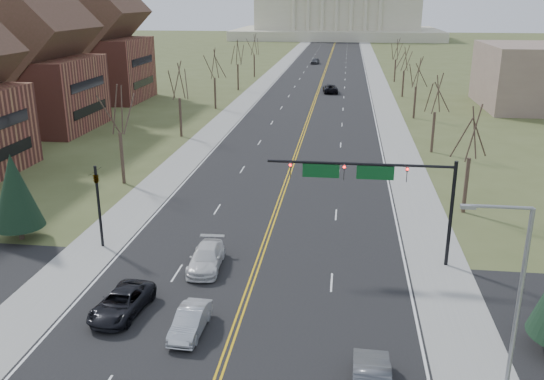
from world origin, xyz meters
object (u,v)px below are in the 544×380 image
(signal_left, at_px, (98,197))
(signal_mast, at_px, (374,180))
(car_far_nb, at_px, (330,88))
(car_sb_inner_second, at_px, (206,258))
(car_sb_inner_lead, at_px, (190,321))
(street_light, at_px, (514,293))
(car_far_sb, at_px, (315,61))
(car_nb_outer_lead, at_px, (371,380))
(car_sb_outer_lead, at_px, (122,303))

(signal_left, bearing_deg, signal_mast, -0.00)
(car_far_nb, bearing_deg, car_sb_inner_second, 79.60)
(signal_left, xyz_separation_m, car_sb_inner_lead, (9.22, -10.16, -3.04))
(signal_mast, distance_m, signal_left, 19.06)
(street_light, xyz_separation_m, car_far_sb, (-16.17, 137.50, -4.41))
(signal_mast, bearing_deg, car_nb_outer_lead, -91.55)
(car_nb_outer_lead, xyz_separation_m, car_sb_outer_lead, (-13.67, 5.36, -0.11))
(signal_left, xyz_separation_m, car_nb_outer_lead, (18.56, -14.12, -2.91))
(car_sb_inner_lead, distance_m, car_sb_inner_second, 7.75)
(street_light, distance_m, car_far_nb, 87.79)
(car_nb_outer_lead, bearing_deg, car_far_nb, -85.74)
(street_light, height_order, car_sb_inner_second, street_light)
(signal_left, distance_m, car_nb_outer_lead, 23.51)
(car_sb_inner_lead, xyz_separation_m, car_sb_outer_lead, (-4.33, 1.40, 0.02))
(car_sb_inner_second, bearing_deg, car_far_nb, 82.96)
(car_sb_inner_second, bearing_deg, signal_left, 160.48)
(car_far_sb, bearing_deg, signal_mast, -78.09)
(car_sb_inner_lead, xyz_separation_m, car_sb_inner_second, (-0.98, 7.69, 0.05))
(street_light, distance_m, car_far_sb, 138.52)
(signal_left, bearing_deg, street_light, -29.12)
(car_nb_outer_lead, distance_m, car_sb_inner_second, 15.57)
(car_nb_outer_lead, distance_m, car_sb_inner_lead, 10.15)
(car_nb_outer_lead, height_order, car_sb_inner_lead, car_nb_outer_lead)
(car_nb_outer_lead, bearing_deg, car_far_sb, -84.46)
(car_sb_outer_lead, bearing_deg, street_light, -7.10)
(signal_mast, height_order, car_far_sb, signal_mast)
(signal_mast, height_order, signal_left, signal_mast)
(street_light, relative_size, car_sb_inner_lead, 2.26)
(signal_mast, height_order, car_nb_outer_lead, signal_mast)
(signal_mast, bearing_deg, car_sb_outer_lead, -148.05)
(car_nb_outer_lead, distance_m, car_sb_outer_lead, 14.68)
(signal_left, bearing_deg, car_far_sb, 86.28)
(street_light, bearing_deg, car_sb_inner_second, 145.42)
(signal_mast, xyz_separation_m, street_light, (5.29, -13.50, -0.54))
(car_sb_inner_lead, height_order, car_far_sb, car_far_sb)
(street_light, bearing_deg, signal_mast, 111.41)
(signal_mast, relative_size, car_far_nb, 2.16)
(car_far_sb, bearing_deg, car_nb_outer_lead, -78.76)
(car_sb_outer_lead, relative_size, car_far_sb, 1.03)
(street_light, relative_size, car_far_nb, 1.62)
(street_light, height_order, car_far_sb, street_light)
(street_light, height_order, car_far_nb, street_light)
(car_nb_outer_lead, bearing_deg, car_sb_outer_lead, -20.20)
(car_nb_outer_lead, height_order, car_far_nb, car_nb_outer_lead)
(car_sb_inner_lead, distance_m, car_sb_outer_lead, 4.55)
(signal_left, distance_m, car_far_nb, 74.92)
(signal_left, height_order, car_nb_outer_lead, signal_left)
(signal_mast, relative_size, car_sb_inner_lead, 3.01)
(car_sb_inner_lead, height_order, car_sb_outer_lead, car_sb_outer_lead)
(signal_mast, xyz_separation_m, car_sb_inner_lead, (-9.72, -10.16, -5.09))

